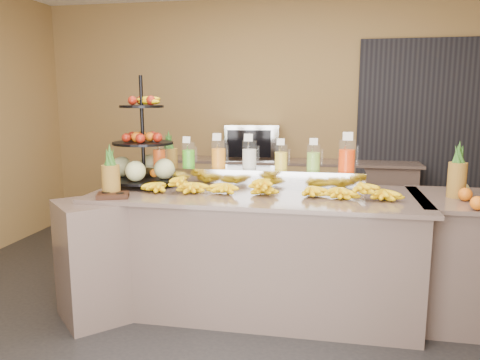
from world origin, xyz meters
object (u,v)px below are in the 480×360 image
(fruit_stand, at_px, (148,158))
(condiment_caddy, at_px, (113,195))
(banana_heap, at_px, (267,186))
(pitcher_tray, at_px, (249,177))
(oven_warmer, at_px, (252,142))

(fruit_stand, height_order, condiment_caddy, fruit_stand)
(fruit_stand, xyz_separation_m, condiment_caddy, (-0.06, -0.54, -0.21))
(fruit_stand, bearing_deg, banana_heap, -16.04)
(banana_heap, xyz_separation_m, fruit_stand, (-1.03, 0.21, 0.16))
(pitcher_tray, relative_size, banana_heap, 0.95)
(banana_heap, bearing_deg, fruit_stand, 168.28)
(condiment_caddy, distance_m, oven_warmer, 2.42)
(pitcher_tray, height_order, oven_warmer, oven_warmer)
(pitcher_tray, xyz_separation_m, condiment_caddy, (-0.90, -0.65, -0.06))
(pitcher_tray, bearing_deg, fruit_stand, -172.19)
(pitcher_tray, xyz_separation_m, fruit_stand, (-0.83, -0.11, 0.15))
(banana_heap, distance_m, oven_warmer, 2.05)
(fruit_stand, height_order, oven_warmer, fruit_stand)
(pitcher_tray, distance_m, condiment_caddy, 1.11)
(oven_warmer, bearing_deg, pitcher_tray, -88.36)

